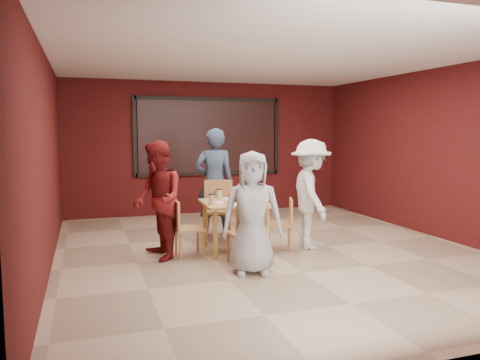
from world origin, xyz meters
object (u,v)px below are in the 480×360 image
object	(u,v)px
chair_front	(247,230)
diner_front	(252,213)
chair_left	(184,225)
diner_right	(311,194)
diner_back	(214,182)
dining_table	(235,208)
diner_left	(158,200)
chair_right	(284,221)
chair_back	(218,206)

from	to	relation	value
chair_front	diner_front	distance (m)	0.46
chair_left	diner_right	world-z (taller)	diner_right
chair_left	diner_back	world-z (taller)	diner_back
dining_table	chair_left	world-z (taller)	dining_table
diner_left	chair_left	bearing A→B (deg)	78.28
diner_left	diner_back	bearing A→B (deg)	128.86
chair_front	diner_front	world-z (taller)	diner_front
chair_right	diner_front	distance (m)	1.33
dining_table	chair_back	size ratio (longest dim) A/B	1.03
diner_right	chair_front	bearing A→B (deg)	125.71
diner_back	dining_table	bearing A→B (deg)	96.43
dining_table	diner_front	bearing A→B (deg)	-96.49
chair_back	diner_right	size ratio (longest dim) A/B	0.58
chair_back	chair_left	world-z (taller)	chair_back
diner_back	diner_right	bearing A→B (deg)	137.93
diner_front	diner_left	world-z (taller)	diner_left
chair_right	diner_right	distance (m)	0.57
chair_back	chair_right	xyz separation A→B (m)	(0.74, -0.97, -0.11)
chair_front	diner_right	bearing A→B (deg)	25.26
dining_table	chair_left	xyz separation A→B (m)	(-0.76, -0.06, -0.19)
chair_front	chair_right	bearing A→B (deg)	37.48
dining_table	chair_right	bearing A→B (deg)	-8.44
dining_table	chair_front	size ratio (longest dim) A/B	1.19
chair_right	diner_back	world-z (taller)	diner_back
chair_left	dining_table	bearing A→B (deg)	4.42
chair_back	diner_right	bearing A→B (deg)	-41.21
diner_left	diner_right	world-z (taller)	diner_right
chair_left	diner_left	xyz separation A→B (m)	(-0.36, 0.03, 0.36)
dining_table	diner_left	xyz separation A→B (m)	(-1.12, -0.03, 0.17)
diner_right	diner_front	bearing A→B (deg)	136.39
dining_table	diner_front	world-z (taller)	diner_front
chair_left	chair_back	bearing A→B (deg)	50.80
chair_front	diner_front	size ratio (longest dim) A/B	0.54
chair_front	chair_right	world-z (taller)	chair_front
chair_back	chair_front	bearing A→B (deg)	-92.29
chair_front	chair_back	world-z (taller)	chair_back
chair_back	chair_left	xyz separation A→B (m)	(-0.75, -0.93, -0.09)
chair_back	diner_back	xyz separation A→B (m)	(0.02, 0.29, 0.36)
chair_back	diner_right	xyz separation A→B (m)	(1.16, -1.02, 0.28)
chair_back	diner_left	world-z (taller)	diner_left
chair_back	diner_front	xyz separation A→B (m)	(-0.11, -1.94, 0.22)
dining_table	diner_front	xyz separation A→B (m)	(-0.12, -1.07, 0.11)
diner_front	diner_right	world-z (taller)	diner_right
chair_right	diner_right	world-z (taller)	diner_right
chair_right	diner_left	size ratio (longest dim) A/B	0.47
chair_left	diner_left	distance (m)	0.51
diner_left	dining_table	bearing A→B (deg)	84.07
chair_right	dining_table	bearing A→B (deg)	171.56
diner_left	diner_right	bearing A→B (deg)	79.43
diner_front	diner_left	size ratio (longest dim) A/B	0.93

